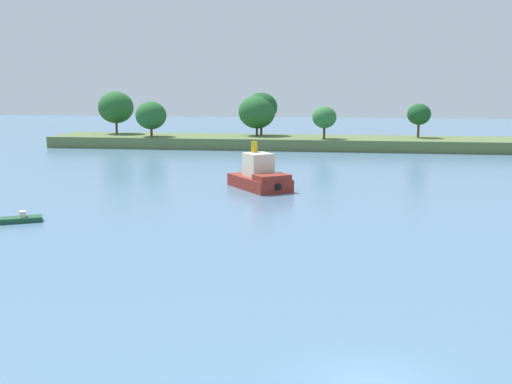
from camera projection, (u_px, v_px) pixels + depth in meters
The scene contains 3 objects.
treeline_island at pixel (262, 132), 116.35m from camera, with size 86.11×12.85×10.15m.
tugboat at pixel (260, 177), 70.22m from camera, with size 8.15×9.13×5.16m.
fishing_skiff at pixel (19, 219), 53.40m from camera, with size 3.93×2.95×0.93m.
Camera 1 is at (-1.16, -23.19, 11.56)m, focal length 44.27 mm.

